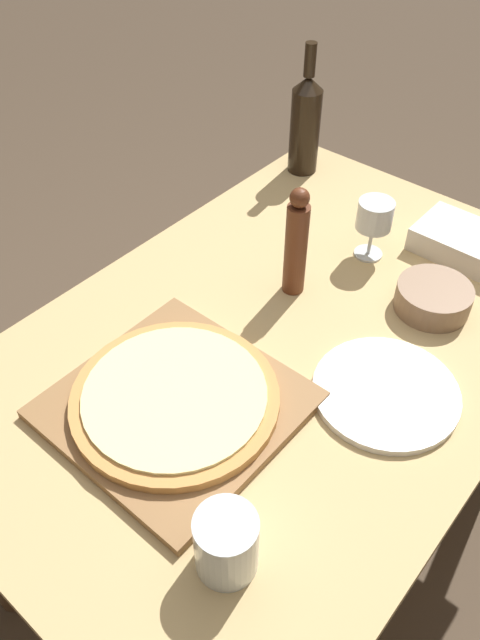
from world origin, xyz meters
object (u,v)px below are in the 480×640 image
wine_bottle (305,123)px  small_bowl (433,298)px  pizza (175,397)px  wine_glass (375,217)px  pepper_mill (296,244)px

wine_bottle → small_bowl: bearing=-27.2°
pizza → wine_bottle: wine_bottle is taller
wine_glass → small_bowl: (0.19, -0.07, -0.07)m
pepper_mill → wine_glass: size_ratio=1.77×
pepper_mill → wine_glass: bearing=74.0°
wine_bottle → small_bowl: size_ratio=2.18×
wine_glass → pepper_mill: bearing=-106.0°
pizza → pepper_mill: 0.39m
wine_bottle → pizza: bearing=-68.6°
pepper_mill → wine_glass: (0.06, 0.20, -0.02)m
wine_glass → small_bowl: wine_glass is taller
wine_bottle → wine_glass: size_ratio=2.39×
pepper_mill → small_bowl: bearing=28.2°
wine_bottle → wine_glass: bearing=-31.1°
pizza → pepper_mill: size_ratio=1.48×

